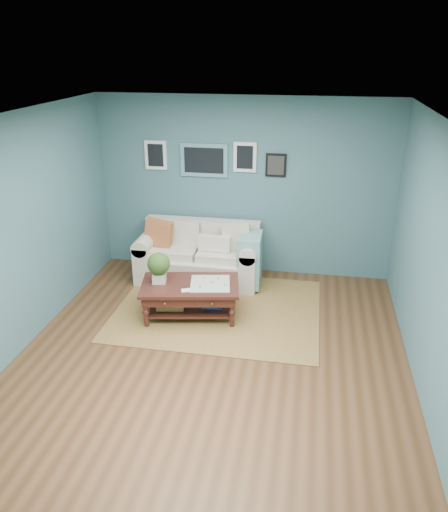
# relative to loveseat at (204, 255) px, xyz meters

# --- Properties ---
(room_shell) EXTENTS (5.00, 5.02, 2.70)m
(room_shell) POSITION_rel_loveseat_xyz_m (0.52, -1.97, 0.97)
(room_shell) COLOR brown
(room_shell) RESTS_ON ground
(area_rug) EXTENTS (2.74, 2.19, 0.01)m
(area_rug) POSITION_rel_loveseat_xyz_m (0.39, -0.93, -0.39)
(area_rug) COLOR brown
(area_rug) RESTS_ON ground
(loveseat) EXTENTS (1.88, 0.85, 0.97)m
(loveseat) POSITION_rel_loveseat_xyz_m (0.00, 0.00, 0.00)
(loveseat) COLOR beige
(loveseat) RESTS_ON ground
(coffee_table) EXTENTS (1.38, 0.95, 0.89)m
(coffee_table) POSITION_rel_loveseat_xyz_m (-0.01, -1.16, 0.00)
(coffee_table) COLOR black
(coffee_table) RESTS_ON ground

